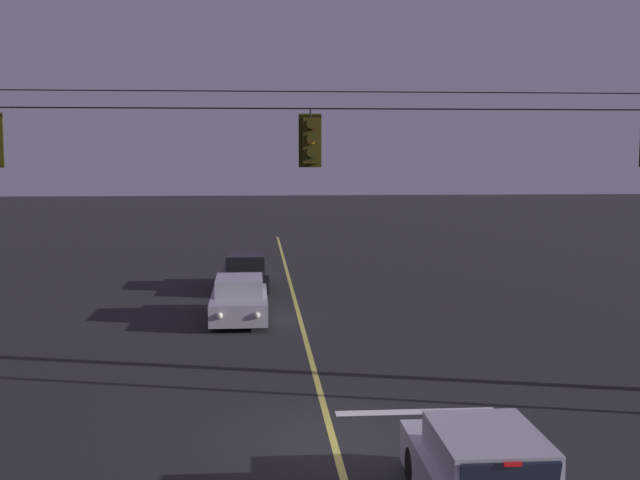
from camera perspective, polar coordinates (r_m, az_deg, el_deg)
The scene contains 8 objects.
ground_plane at distance 16.30m, azimuth 0.90°, elevation -13.50°, with size 180.00×180.00×0.00m, color black.
lane_centre_stripe at distance 24.14m, azimuth -0.94°, elevation -7.01°, with size 0.14×60.00×0.01m, color #D1C64C.
stop_bar_paint at distance 18.05m, azimuth 6.56°, elevation -11.58°, with size 3.40×0.36×0.01m, color silver.
signal_span_assembly at distance 17.59m, azimuth 0.26°, elevation 1.41°, with size 21.27×0.32×7.75m.
traffic_light_left_inner at distance 17.50m, azimuth -0.65°, elevation 6.83°, with size 0.48×0.41×1.22m.
car_waiting_near_lane at distance 13.05m, azimuth 11.24°, elevation -15.67°, with size 1.80×4.33×1.39m.
car_oncoming_lead at distance 27.36m, azimuth -5.53°, elevation -4.11°, with size 1.80×4.42×1.39m.
car_oncoming_trailing at distance 33.49m, azimuth -5.11°, elevation -2.24°, with size 1.80×4.42×1.39m.
Camera 1 is at (-1.45, -15.29, 5.45)m, focal length 46.84 mm.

